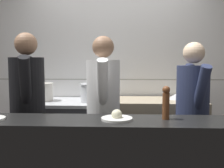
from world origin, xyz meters
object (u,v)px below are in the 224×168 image
object	(u,v)px
pepper_mill	(166,102)
chef_head_cook	(28,108)
stock_pot	(43,91)
plated_dish_appetiser	(117,117)
chef_sous	(103,109)
mixing_bowl_steel	(177,96)
chef_line	(192,113)
oven_range	(68,134)
sauce_pot	(93,92)

from	to	relation	value
pepper_mill	chef_head_cook	bearing A→B (deg)	159.22
stock_pot	plated_dish_appetiser	xyz separation A→B (m)	(1.00, -1.30, -0.05)
pepper_mill	chef_sous	distance (m)	0.80
stock_pot	pepper_mill	distance (m)	1.87
mixing_bowl_steel	chef_line	bearing A→B (deg)	-89.65
oven_range	chef_head_cook	size ratio (longest dim) A/B	0.69
mixing_bowl_steel	oven_range	bearing A→B (deg)	-177.22
stock_pot	chef_line	world-z (taller)	chef_line
plated_dish_appetiser	chef_head_cook	distance (m)	1.07
chef_sous	stock_pot	bearing A→B (deg)	136.98
mixing_bowl_steel	plated_dish_appetiser	size ratio (longest dim) A/B	0.98
pepper_mill	chef_head_cook	distance (m)	1.41
sauce_pot	chef_line	size ratio (longest dim) A/B	0.21
oven_range	stock_pot	world-z (taller)	stock_pot
mixing_bowl_steel	chef_line	xyz separation A→B (m)	(0.00, -0.76, -0.07)
pepper_mill	chef_head_cook	xyz separation A→B (m)	(-1.31, 0.50, -0.15)
stock_pot	plated_dish_appetiser	world-z (taller)	stock_pot
stock_pot	chef_sous	xyz separation A→B (m)	(0.84, -0.69, -0.09)
oven_range	mixing_bowl_steel	world-z (taller)	mixing_bowl_steel
plated_dish_appetiser	chef_line	world-z (taller)	chef_line
mixing_bowl_steel	chef_line	size ratio (longest dim) A/B	0.15
chef_head_cook	plated_dish_appetiser	bearing A→B (deg)	-47.28
chef_line	mixing_bowl_steel	bearing A→B (deg)	83.10
pepper_mill	chef_head_cook	size ratio (longest dim) A/B	0.16
pepper_mill	plated_dish_appetiser	bearing A→B (deg)	-174.16
mixing_bowl_steel	stock_pot	bearing A→B (deg)	-177.76
stock_pot	chef_line	size ratio (longest dim) A/B	0.16
oven_range	mixing_bowl_steel	size ratio (longest dim) A/B	4.81
sauce_pot	oven_range	bearing A→B (deg)	170.97
oven_range	mixing_bowl_steel	bearing A→B (deg)	2.78
stock_pot	plated_dish_appetiser	distance (m)	1.64
oven_range	pepper_mill	world-z (taller)	pepper_mill
sauce_pot	chef_line	xyz separation A→B (m)	(1.08, -0.64, -0.13)
stock_pot	plated_dish_appetiser	size ratio (longest dim) A/B	1.04
sauce_pot	plated_dish_appetiser	size ratio (longest dim) A/B	1.35
stock_pot	chef_sous	size ratio (longest dim) A/B	0.15
plated_dish_appetiser	mixing_bowl_steel	bearing A→B (deg)	61.55
oven_range	sauce_pot	bearing A→B (deg)	-9.03
sauce_pot	chef_sous	world-z (taller)	chef_sous
plated_dish_appetiser	oven_range	bearing A→B (deg)	117.46
chef_head_cook	chef_line	size ratio (longest dim) A/B	1.06
pepper_mill	sauce_pot	bearing A→B (deg)	121.11
mixing_bowl_steel	chef_head_cook	xyz separation A→B (m)	(-1.66, -0.83, -0.01)
stock_pot	sauce_pot	distance (m)	0.66
plated_dish_appetiser	chef_head_cook	size ratio (longest dim) A/B	0.15
mixing_bowl_steel	chef_sous	bearing A→B (deg)	-139.64
sauce_pot	chef_head_cook	size ratio (longest dim) A/B	0.20
mixing_bowl_steel	chef_sous	size ratio (longest dim) A/B	0.15
oven_range	chef_line	bearing A→B (deg)	-26.03
oven_range	chef_line	distance (m)	1.64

